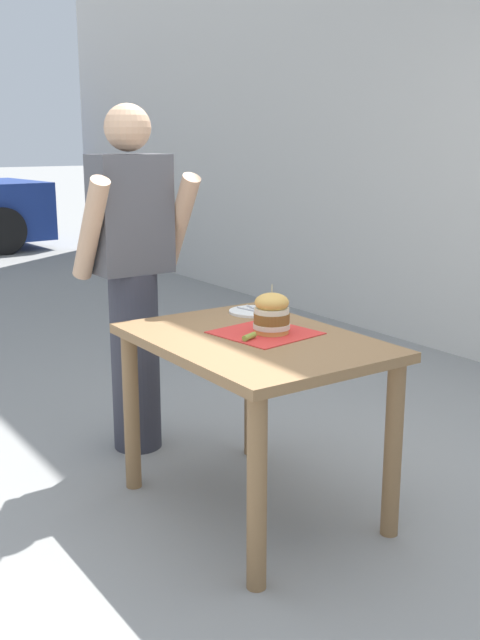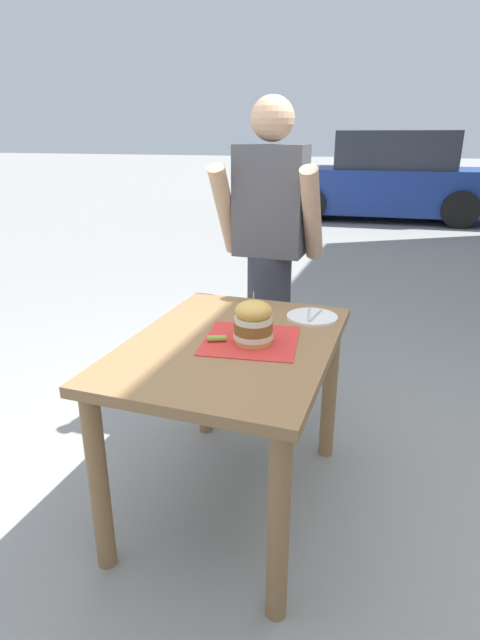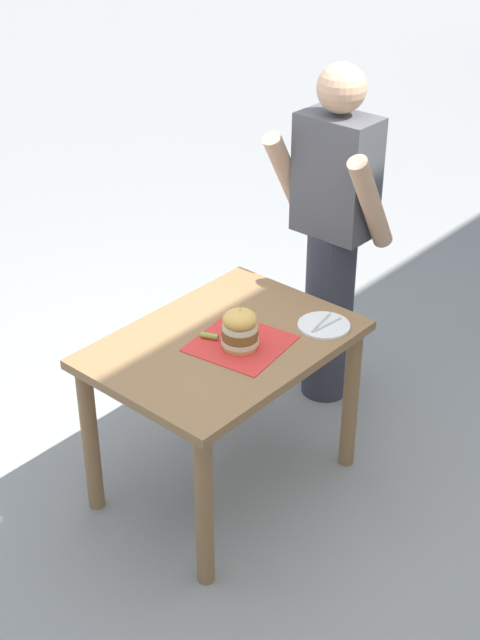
% 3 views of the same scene
% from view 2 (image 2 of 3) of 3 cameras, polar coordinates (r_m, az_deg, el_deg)
% --- Properties ---
extents(ground_plane, '(80.00, 80.00, 0.00)m').
position_cam_2_polar(ground_plane, '(2.32, -0.85, -19.82)').
color(ground_plane, gray).
extents(patio_table, '(0.77, 1.07, 0.76)m').
position_cam_2_polar(patio_table, '(1.98, -0.95, -5.91)').
color(patio_table, olive).
rests_on(patio_table, ground).
extents(serving_paper, '(0.40, 0.40, 0.00)m').
position_cam_2_polar(serving_paper, '(1.93, 1.24, -2.34)').
color(serving_paper, red).
rests_on(serving_paper, patio_table).
extents(sandwich, '(0.15, 0.15, 0.20)m').
position_cam_2_polar(sandwich, '(1.87, 1.53, -0.26)').
color(sandwich, gold).
rests_on(sandwich, serving_paper).
extents(pickle_spear, '(0.08, 0.05, 0.02)m').
position_cam_2_polar(pickle_spear, '(1.91, -2.67, -2.12)').
color(pickle_spear, '#8EA83D').
rests_on(pickle_spear, serving_paper).
extents(side_plate_with_forks, '(0.22, 0.22, 0.02)m').
position_cam_2_polar(side_plate_with_forks, '(2.18, 8.24, 0.36)').
color(side_plate_with_forks, white).
rests_on(side_plate_with_forks, patio_table).
extents(diner_across_table, '(0.55, 0.35, 1.69)m').
position_cam_2_polar(diner_across_table, '(2.71, 3.39, 7.18)').
color(diner_across_table, '#33333D').
rests_on(diner_across_table, ground).
extents(parked_car_near_curb, '(4.31, 2.06, 1.60)m').
position_cam_2_polar(parked_car_near_curb, '(10.24, 16.35, 15.10)').
color(parked_car_near_curb, navy).
rests_on(parked_car_near_curb, ground).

